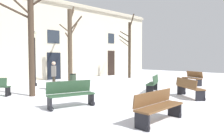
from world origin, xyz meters
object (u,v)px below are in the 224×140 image
object	(u,v)px
person_by_shop_door	(54,74)
bench_facing_shops	(189,88)
streetlamp	(35,52)
bench_near_center_tree	(71,94)
tree_left_of_center	(70,43)
bench_back_to_back_right	(192,78)
tree_right_of_center	(129,48)
bench_near_lamp	(153,83)
bench_back_to_back_left	(158,106)
litter_bin	(73,80)
tree_foreground	(31,39)

from	to	relation	value
person_by_shop_door	bench_facing_shops	bearing A→B (deg)	-115.50
streetlamp	bench_near_center_tree	size ratio (longest dim) A/B	1.99
tree_left_of_center	person_by_shop_door	distance (m)	4.47
tree_left_of_center	streetlamp	distance (m)	3.04
bench_facing_shops	bench_back_to_back_right	xyz separation A→B (m)	(4.56, 2.05, 0.01)
tree_right_of_center	bench_near_lamp	size ratio (longest dim) A/B	3.52
bench_back_to_back_right	bench_back_to_back_left	bearing A→B (deg)	-44.67
bench_near_center_tree	litter_bin	bearing A→B (deg)	67.55
tree_left_of_center	bench_near_lamp	bearing A→B (deg)	-84.95
tree_right_of_center	person_by_shop_door	size ratio (longest dim) A/B	3.47
bench_facing_shops	bench_back_to_back_left	bearing A→B (deg)	139.54
litter_bin	tree_right_of_center	bearing A→B (deg)	14.79
bench_near_lamp	bench_near_center_tree	bearing A→B (deg)	-26.74
tree_left_of_center	litter_bin	bearing A→B (deg)	-119.05
bench_back_to_back_left	bench_near_center_tree	bearing A→B (deg)	101.26
bench_back_to_back_right	bench_back_to_back_left	distance (m)	9.34
tree_left_of_center	bench_near_lamp	distance (m)	7.58
bench_back_to_back_right	tree_left_of_center	bearing A→B (deg)	-119.19
tree_left_of_center	bench_back_to_back_left	xyz separation A→B (m)	(-3.62, -10.36, -2.53)
tree_foreground	bench_near_lamp	bearing A→B (deg)	-32.33
tree_foreground	bench_facing_shops	xyz separation A→B (m)	(5.11, -5.30, -2.24)
tree_foreground	person_by_shop_door	xyz separation A→B (m)	(1.72, 1.09, -1.80)
litter_bin	bench_near_lamp	size ratio (longest dim) A/B	0.53
person_by_shop_door	bench_near_lamp	bearing A→B (deg)	-105.08
bench_near_lamp	bench_back_to_back_left	size ratio (longest dim) A/B	0.87
tree_foreground	litter_bin	world-z (taller)	tree_foreground
litter_bin	bench_near_lamp	distance (m)	5.04
litter_bin	bench_near_lamp	xyz separation A→B (m)	(2.03, -4.62, 0.05)
bench_facing_shops	person_by_shop_door	world-z (taller)	person_by_shop_door
bench_back_to_back_right	person_by_shop_door	bearing A→B (deg)	-93.64
bench_back_to_back_right	bench_back_to_back_left	xyz separation A→B (m)	(-8.76, -3.24, -0.02)
tree_right_of_center	bench_facing_shops	xyz separation A→B (m)	(-5.42, -8.60, -2.37)
tree_foreground	tree_right_of_center	world-z (taller)	tree_right_of_center
tree_left_of_center	tree_foreground	distance (m)	5.97
tree_left_of_center	bench_back_to_back_right	distance (m)	9.13
tree_left_of_center	bench_near_center_tree	bearing A→B (deg)	-121.89
tree_left_of_center	bench_near_center_tree	xyz separation A→B (m)	(-4.43, -7.12, -2.48)
tree_left_of_center	tree_foreground	world-z (taller)	tree_left_of_center
streetlamp	bench_near_lamp	world-z (taller)	streetlamp
litter_bin	bench_back_to_back_left	xyz separation A→B (m)	(-2.23, -7.84, 0.02)
litter_bin	bench_facing_shops	distance (m)	6.93
tree_left_of_center	streetlamp	world-z (taller)	tree_left_of_center
bench_facing_shops	tree_right_of_center	bearing A→B (deg)	1.40
bench_back_to_back_right	bench_near_center_tree	bearing A→B (deg)	-64.97
streetlamp	bench_facing_shops	distance (m)	9.60
tree_left_of_center	tree_foreground	bearing A→B (deg)	-139.63
streetlamp	tree_foreground	bearing A→B (deg)	-115.21
tree_foreground	streetlamp	distance (m)	3.87
tree_right_of_center	bench_back_to_back_left	distance (m)	13.93
litter_bin	person_by_shop_door	bearing A→B (deg)	-169.90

